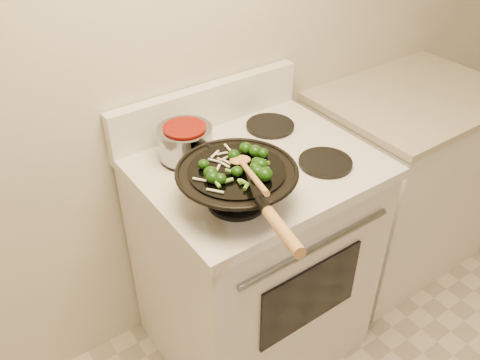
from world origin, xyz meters
TOP-DOWN VIEW (x-y plane):
  - stove at (-0.15, 1.17)m, footprint 0.78×0.67m
  - counter_unit at (0.73, 1.20)m, footprint 0.82×0.62m
  - wok at (-0.33, 1.02)m, footprint 0.36×0.59m
  - stirfry at (-0.32, 1.01)m, footprint 0.25×0.24m
  - wooden_spoon at (-0.33, 0.97)m, footprint 0.14×0.28m
  - saucepan at (-0.33, 1.32)m, footprint 0.18×0.30m

SIDE VIEW (x-z plane):
  - counter_unit at x=0.73m, z-range 0.00..0.91m
  - stove at x=-0.15m, z-range -0.07..1.01m
  - saucepan at x=-0.33m, z-range 0.93..1.04m
  - wok at x=-0.33m, z-range 0.91..1.08m
  - stirfry at x=-0.32m, z-range 1.04..1.08m
  - wooden_spoon at x=-0.33m, z-range 1.03..1.11m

